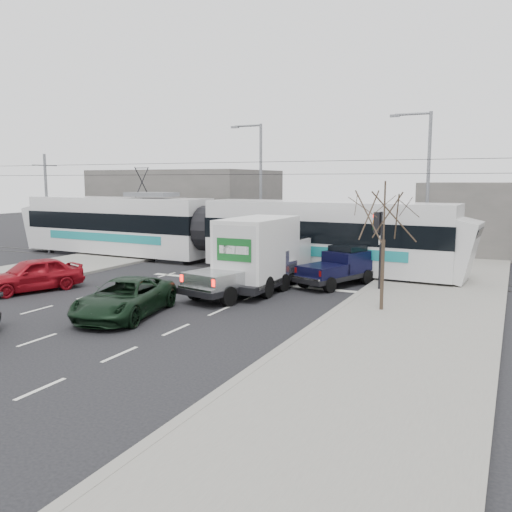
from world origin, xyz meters
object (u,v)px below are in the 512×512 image
at_px(silver_pickup, 246,270).
at_px(box_truck, 263,254).
at_px(bare_tree, 384,217).
at_px(street_lamp_near, 425,181).
at_px(red_car, 32,275).
at_px(street_lamp_far, 258,181).
at_px(tram, 210,230).
at_px(green_car, 125,298).
at_px(traffic_signal, 378,233).
at_px(navy_pickup, 340,266).

bearing_deg(silver_pickup, box_truck, 95.66).
xyz_separation_m(bare_tree, street_lamp_near, (-0.29, 11.50, 1.32)).
height_order(silver_pickup, red_car, silver_pickup).
distance_m(street_lamp_near, silver_pickup, 12.86).
relative_size(street_lamp_far, red_car, 1.96).
distance_m(street_lamp_near, tram, 13.06).
bearing_deg(bare_tree, green_car, -151.31).
bearing_deg(bare_tree, traffic_signal, 105.76).
bearing_deg(box_truck, green_car, -109.31).
distance_m(street_lamp_near, green_car, 18.85).
bearing_deg(street_lamp_near, bare_tree, -88.58).
bearing_deg(traffic_signal, tram, 160.62).
bearing_deg(bare_tree, street_lamp_near, 91.42).
xyz_separation_m(bare_tree, red_car, (-15.71, -2.88, -3.01)).
height_order(traffic_signal, green_car, traffic_signal).
relative_size(street_lamp_near, tram, 0.31).
distance_m(tram, navy_pickup, 9.96).
bearing_deg(silver_pickup, street_lamp_far, 125.95).
xyz_separation_m(street_lamp_near, navy_pickup, (-2.87, -6.72, -4.16)).
bearing_deg(silver_pickup, navy_pickup, 62.74).
bearing_deg(box_truck, navy_pickup, 38.51).
xyz_separation_m(street_lamp_far, box_truck, (5.57, -11.15, -3.41)).
height_order(traffic_signal, street_lamp_near, street_lamp_near).
bearing_deg(street_lamp_near, street_lamp_far, 170.13).
distance_m(bare_tree, traffic_signal, 4.28).
height_order(bare_tree, street_lamp_near, street_lamp_near).
bearing_deg(red_car, green_car, 5.86).
bearing_deg(traffic_signal, navy_pickup, 158.96).
height_order(tram, silver_pickup, tram).
height_order(street_lamp_near, tram, street_lamp_near).
relative_size(silver_pickup, green_car, 1.23).
xyz_separation_m(street_lamp_far, tram, (-0.72, -5.50, -3.00)).
bearing_deg(red_car, silver_pickup, 43.22).
relative_size(tram, green_car, 5.67).
relative_size(street_lamp_near, street_lamp_far, 1.00).
relative_size(bare_tree, box_truck, 0.73).
bearing_deg(red_car, traffic_signal, 46.26).
xyz_separation_m(tram, navy_pickup, (9.35, -3.22, -1.16)).
xyz_separation_m(bare_tree, street_lamp_far, (-11.79, 13.50, 1.32)).
bearing_deg(navy_pickup, silver_pickup, -109.54).
relative_size(street_lamp_far, silver_pickup, 1.41).
bearing_deg(tram, box_truck, -39.24).
distance_m(silver_pickup, green_car, 6.17).
distance_m(traffic_signal, green_car, 11.78).
bearing_deg(street_lamp_far, bare_tree, -48.88).
xyz_separation_m(traffic_signal, navy_pickup, (-2.03, 0.78, -1.78)).
height_order(street_lamp_far, navy_pickup, street_lamp_far).
distance_m(bare_tree, street_lamp_near, 11.58).
relative_size(traffic_signal, street_lamp_near, 0.40).
xyz_separation_m(box_truck, red_car, (-9.50, -5.23, -0.92)).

